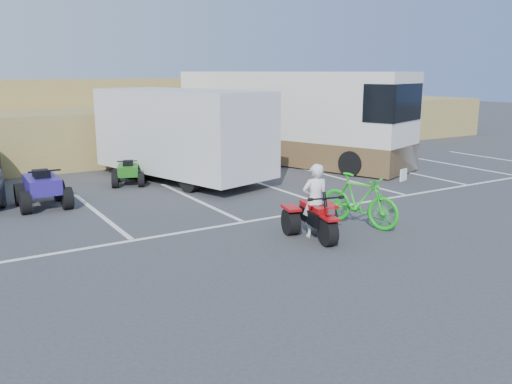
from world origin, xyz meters
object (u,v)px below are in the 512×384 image
cargo_trailer (182,132)px  quad_atv_blue (44,207)px  red_trike_atv (317,238)px  rv_motorhome (290,124)px  green_dirt_bike (359,200)px  quad_atv_green (129,185)px  rider (315,201)px

cargo_trailer → quad_atv_blue: size_ratio=4.01×
red_trike_atv → rv_motorhome: bearing=71.9°
green_dirt_bike → quad_atv_green: size_ratio=1.55×
cargo_trailer → rv_motorhome: bearing=-2.7°
red_trike_atv → rv_motorhome: rv_motorhome is taller
rider → quad_atv_blue: size_ratio=0.95×
rider → rv_motorhome: (5.19, 8.35, 0.68)m
red_trike_atv → quad_atv_blue: quad_atv_blue is taller
cargo_trailer → rv_motorhome: rv_motorhome is taller
red_trike_atv → rv_motorhome: 10.08m
cargo_trailer → quad_atv_blue: bearing=-178.6°
red_trike_atv → quad_atv_green: (-1.60, 7.52, 0.00)m
rider → quad_atv_green: (-1.63, 7.37, -0.79)m
cargo_trailer → rv_motorhome: size_ratio=0.69×
rv_motorhome → quad_atv_blue: bearing=174.7°
quad_atv_blue → quad_atv_green: quad_atv_blue is taller
red_trike_atv → quad_atv_blue: bearing=140.4°
rider → green_dirt_bike: bearing=-160.9°
red_trike_atv → green_dirt_bike: green_dirt_bike is taller
rv_motorhome → quad_atv_blue: rv_motorhome is taller
green_dirt_bike → rv_motorhome: (3.82, 8.21, 0.88)m
green_dirt_bike → quad_atv_green: (-3.00, 7.24, -0.60)m
rv_motorhome → quad_atv_green: 7.04m
rv_motorhome → quad_atv_green: (-6.82, -0.98, -1.48)m
quad_atv_blue → rv_motorhome: bearing=16.8°
rider → rv_motorhome: rv_motorhome is taller
red_trike_atv → quad_atv_green: red_trike_atv is taller
red_trike_atv → green_dirt_bike: (1.40, 0.28, 0.60)m
rider → cargo_trailer: size_ratio=0.24×
rv_motorhome → cargo_trailer: bearing=172.7°
rider → rv_motorhome: size_ratio=0.16×
rider → green_dirt_bike: 1.39m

